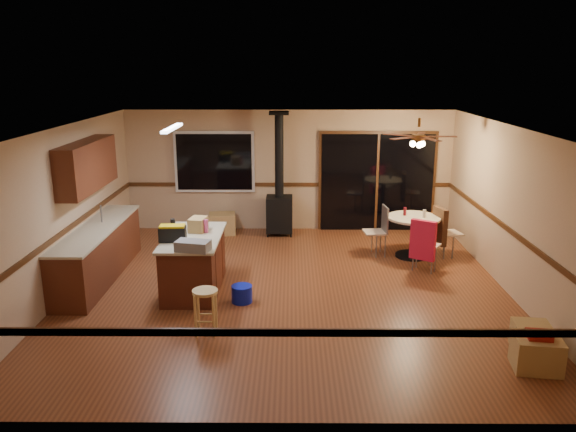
{
  "coord_description": "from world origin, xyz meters",
  "views": [
    {
      "loc": [
        0.06,
        -8.44,
        3.51
      ],
      "look_at": [
        0.0,
        0.3,
        1.15
      ],
      "focal_mm": 35.0,
      "sensor_mm": 36.0,
      "label": 1
    }
  ],
  "objects_px": {
    "blue_bucket": "(242,294)",
    "box_corner_b": "(531,337)",
    "box_under_window": "(222,224)",
    "box_corner_a": "(537,353)",
    "toolbox_black": "(173,234)",
    "bar_stool": "(206,312)",
    "chair_right": "(441,226)",
    "kitchen_island": "(194,263)",
    "chair_left": "(380,225)",
    "wood_stove": "(279,201)",
    "chair_near": "(423,240)",
    "dining_table": "(413,229)",
    "toolbox_grey": "(193,246)"
  },
  "relations": [
    {
      "from": "chair_right",
      "to": "blue_bucket",
      "type": "bearing_deg",
      "value": -148.9
    },
    {
      "from": "chair_near",
      "to": "box_corner_a",
      "type": "bearing_deg",
      "value": -78.71
    },
    {
      "from": "toolbox_grey",
      "to": "blue_bucket",
      "type": "bearing_deg",
      "value": 18.37
    },
    {
      "from": "toolbox_black",
      "to": "box_corner_b",
      "type": "distance_m",
      "value": 5.22
    },
    {
      "from": "toolbox_black",
      "to": "chair_right",
      "type": "height_order",
      "value": "toolbox_black"
    },
    {
      "from": "chair_right",
      "to": "box_under_window",
      "type": "xyz_separation_m",
      "value": [
        -4.28,
        1.45,
        -0.38
      ]
    },
    {
      "from": "chair_near",
      "to": "box_under_window",
      "type": "bearing_deg",
      "value": 148.37
    },
    {
      "from": "toolbox_black",
      "to": "chair_right",
      "type": "bearing_deg",
      "value": 22.42
    },
    {
      "from": "box_under_window",
      "to": "box_corner_a",
      "type": "relative_size",
      "value": 1.04
    },
    {
      "from": "chair_left",
      "to": "toolbox_black",
      "type": "bearing_deg",
      "value": -150.18
    },
    {
      "from": "chair_near",
      "to": "dining_table",
      "type": "bearing_deg",
      "value": 89.94
    },
    {
      "from": "chair_left",
      "to": "chair_right",
      "type": "distance_m",
      "value": 1.12
    },
    {
      "from": "kitchen_island",
      "to": "box_corner_b",
      "type": "relative_size",
      "value": 3.81
    },
    {
      "from": "kitchen_island",
      "to": "box_corner_a",
      "type": "distance_m",
      "value": 5.09
    },
    {
      "from": "wood_stove",
      "to": "dining_table",
      "type": "relative_size",
      "value": 2.56
    },
    {
      "from": "box_corner_a",
      "to": "wood_stove",
      "type": "bearing_deg",
      "value": 120.08
    },
    {
      "from": "toolbox_black",
      "to": "box_corner_a",
      "type": "relative_size",
      "value": 0.76
    },
    {
      "from": "wood_stove",
      "to": "bar_stool",
      "type": "relative_size",
      "value": 4.04
    },
    {
      "from": "chair_left",
      "to": "box_corner_b",
      "type": "xyz_separation_m",
      "value": [
        1.36,
        -3.7,
        -0.41
      ]
    },
    {
      "from": "box_under_window",
      "to": "box_corner_b",
      "type": "distance_m",
      "value": 6.79
    },
    {
      "from": "chair_near",
      "to": "chair_right",
      "type": "xyz_separation_m",
      "value": [
        0.52,
        0.86,
        0.0
      ]
    },
    {
      "from": "wood_stove",
      "to": "bar_stool",
      "type": "height_order",
      "value": "wood_stove"
    },
    {
      "from": "chair_right",
      "to": "box_under_window",
      "type": "distance_m",
      "value": 4.54
    },
    {
      "from": "chair_near",
      "to": "chair_right",
      "type": "relative_size",
      "value": 1.0
    },
    {
      "from": "chair_near",
      "to": "blue_bucket",
      "type": "bearing_deg",
      "value": -157.09
    },
    {
      "from": "kitchen_island",
      "to": "box_corner_a",
      "type": "height_order",
      "value": "kitchen_island"
    },
    {
      "from": "wood_stove",
      "to": "chair_near",
      "type": "height_order",
      "value": "wood_stove"
    },
    {
      "from": "dining_table",
      "to": "box_under_window",
      "type": "xyz_separation_m",
      "value": [
        -3.76,
        1.46,
        -0.31
      ]
    },
    {
      "from": "toolbox_black",
      "to": "chair_near",
      "type": "relative_size",
      "value": 0.58
    },
    {
      "from": "bar_stool",
      "to": "chair_right",
      "type": "xyz_separation_m",
      "value": [
        3.94,
        3.18,
        0.29
      ]
    },
    {
      "from": "toolbox_black",
      "to": "bar_stool",
      "type": "bearing_deg",
      "value": -62.25
    },
    {
      "from": "chair_near",
      "to": "toolbox_black",
      "type": "bearing_deg",
      "value": -165.73
    },
    {
      "from": "kitchen_island",
      "to": "dining_table",
      "type": "distance_m",
      "value": 4.17
    },
    {
      "from": "blue_bucket",
      "to": "box_corner_b",
      "type": "xyz_separation_m",
      "value": [
        3.8,
        -1.46,
        0.05
      ]
    },
    {
      "from": "chair_right",
      "to": "chair_left",
      "type": "bearing_deg",
      "value": 174.83
    },
    {
      "from": "toolbox_grey",
      "to": "chair_left",
      "type": "height_order",
      "value": "toolbox_grey"
    },
    {
      "from": "toolbox_grey",
      "to": "toolbox_black",
      "type": "relative_size",
      "value": 1.2
    },
    {
      "from": "wood_stove",
      "to": "box_corner_b",
      "type": "bearing_deg",
      "value": -56.6
    },
    {
      "from": "dining_table",
      "to": "box_under_window",
      "type": "bearing_deg",
      "value": 158.74
    },
    {
      "from": "toolbox_black",
      "to": "chair_left",
      "type": "xyz_separation_m",
      "value": [
        3.5,
        2.0,
        -0.42
      ]
    },
    {
      "from": "box_corner_b",
      "to": "blue_bucket",
      "type": "bearing_deg",
      "value": 159.01
    },
    {
      "from": "toolbox_black",
      "to": "box_corner_b",
      "type": "relative_size",
      "value": 0.91
    },
    {
      "from": "chair_right",
      "to": "kitchen_island",
      "type": "bearing_deg",
      "value": -159.29
    },
    {
      "from": "dining_table",
      "to": "chair_near",
      "type": "bearing_deg",
      "value": -90.06
    },
    {
      "from": "box_corner_a",
      "to": "box_corner_b",
      "type": "relative_size",
      "value": 1.21
    },
    {
      "from": "wood_stove",
      "to": "chair_right",
      "type": "xyz_separation_m",
      "value": [
        3.05,
        -1.4,
        -0.13
      ]
    },
    {
      "from": "chair_right",
      "to": "box_corner_a",
      "type": "height_order",
      "value": "chair_right"
    },
    {
      "from": "kitchen_island",
      "to": "box_corner_b",
      "type": "bearing_deg",
      "value": -23.02
    },
    {
      "from": "dining_table",
      "to": "box_under_window",
      "type": "relative_size",
      "value": 1.77
    },
    {
      "from": "toolbox_black",
      "to": "toolbox_grey",
      "type": "bearing_deg",
      "value": -49.91
    }
  ]
}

